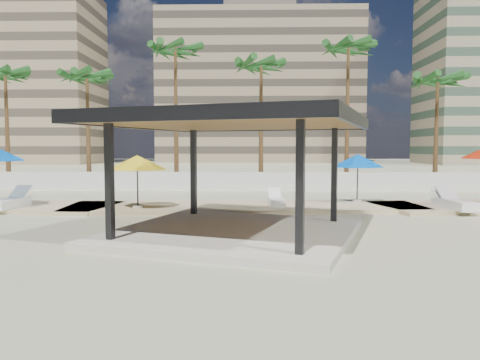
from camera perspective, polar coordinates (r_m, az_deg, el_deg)
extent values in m
plane|color=#C2B680|center=(14.68, -7.63, -7.06)|extent=(200.00, 200.00, 0.00)
cube|color=#C6B284|center=(21.41, 0.58, -3.37)|extent=(16.24, 5.11, 0.24)
cube|color=silver|center=(30.39, -3.00, -0.17)|extent=(56.00, 0.30, 1.20)
cube|color=#847259|center=(92.92, 2.34, 10.92)|extent=(38.00, 16.00, 28.00)
cube|color=#595147|center=(95.95, 2.37, 19.96)|extent=(13.30, 9.60, 2.40)
cube|color=beige|center=(14.91, -0.69, -6.42)|extent=(9.09, 9.09, 0.22)
cube|color=black|center=(13.58, -15.62, -0.20)|extent=(0.25, 0.25, 3.26)
cube|color=black|center=(18.26, -5.68, 0.97)|extent=(0.25, 0.25, 3.26)
cube|color=black|center=(11.32, 7.34, -0.90)|extent=(0.25, 0.25, 3.26)
cube|color=black|center=(16.65, 11.43, 0.62)|extent=(0.25, 0.25, 3.26)
cube|color=brown|center=(14.69, -0.70, 7.20)|extent=(9.36, 9.36, 0.30)
cube|color=black|center=(11.32, -7.37, 8.12)|extent=(7.14, 2.53, 0.37)
cube|color=black|center=(18.19, 3.43, 6.58)|extent=(7.14, 2.53, 0.37)
cube|color=black|center=(16.36, -12.98, 6.77)|extent=(2.53, 7.14, 0.37)
cube|color=black|center=(13.83, 13.88, 7.29)|extent=(2.53, 7.14, 0.37)
cylinder|color=beige|center=(20.77, -12.34, -3.21)|extent=(0.44, 0.44, 0.11)
cylinder|color=#262628|center=(20.67, -12.38, -0.42)|extent=(0.06, 0.06, 2.13)
cone|color=yellow|center=(20.62, -12.42, 2.11)|extent=(3.09, 3.09, 0.62)
cylinder|color=beige|center=(23.38, 14.08, -2.44)|extent=(0.45, 0.45, 0.11)
cylinder|color=#262628|center=(23.29, 14.12, 0.05)|extent=(0.06, 0.06, 2.14)
cone|color=#0053C3|center=(23.24, 14.16, 2.31)|extent=(3.20, 3.20, 0.62)
cube|color=white|center=(22.75, -26.32, -2.65)|extent=(0.98, 2.30, 0.31)
cube|color=white|center=(22.73, -26.33, -2.17)|extent=(0.98, 2.30, 0.07)
cube|color=white|center=(23.44, -25.21, -1.30)|extent=(0.80, 0.83, 0.57)
cube|color=white|center=(21.53, 4.45, -2.69)|extent=(0.74, 1.80, 0.25)
cube|color=white|center=(21.52, 4.45, -2.29)|extent=(0.74, 1.80, 0.05)
cube|color=white|center=(22.17, 4.23, -1.55)|extent=(0.62, 0.65, 0.45)
cube|color=white|center=(22.43, 24.17, -2.73)|extent=(0.92, 1.98, 0.27)
cube|color=white|center=(22.41, 24.19, -2.32)|extent=(0.92, 1.98, 0.06)
cube|color=white|center=(23.03, 23.26, -1.56)|extent=(0.71, 0.74, 0.48)
cube|color=white|center=(22.03, 24.91, -2.80)|extent=(0.98, 2.35, 0.32)
cube|color=white|center=(22.01, 24.93, -2.30)|extent=(0.98, 2.35, 0.07)
cube|color=white|center=(22.77, 23.88, -1.37)|extent=(0.82, 0.85, 0.58)
cone|color=brown|center=(37.19, -26.52, 5.51)|extent=(0.36, 0.36, 8.12)
ellipsoid|color=#1B4C1B|center=(37.51, -26.71, 11.33)|extent=(3.00, 3.00, 1.80)
cone|color=brown|center=(34.24, -18.02, 5.66)|extent=(0.36, 0.36, 7.83)
ellipsoid|color=#1B4C1B|center=(34.56, -18.16, 11.74)|extent=(3.00, 3.00, 1.80)
cone|color=brown|center=(33.61, -7.81, 7.54)|extent=(0.36, 0.36, 9.81)
ellipsoid|color=#1B4C1B|center=(34.21, -7.89, 15.34)|extent=(3.00, 3.00, 1.80)
cone|color=brown|center=(32.67, 2.58, 6.64)|extent=(0.36, 0.36, 8.63)
ellipsoid|color=#1B4C1B|center=(33.11, 2.60, 13.68)|extent=(3.00, 3.00, 1.80)
cone|color=brown|center=(33.59, 12.95, 7.49)|extent=(0.36, 0.36, 9.82)
ellipsoid|color=#1B4C1B|center=(34.19, 13.08, 15.30)|extent=(3.00, 3.00, 1.80)
cone|color=brown|center=(34.86, 22.80, 5.26)|extent=(0.36, 0.36, 7.52)
ellipsoid|color=#1B4C1B|center=(35.14, 22.96, 10.99)|extent=(3.00, 3.00, 1.80)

